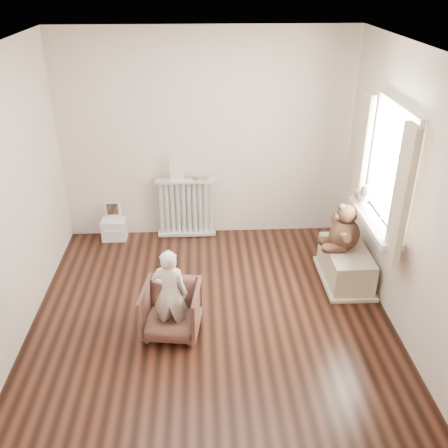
{
  "coord_description": "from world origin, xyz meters",
  "views": [
    {
      "loc": [
        -0.08,
        -4.12,
        3.18
      ],
      "look_at": [
        0.15,
        0.45,
        0.8
      ],
      "focal_mm": 40.0,
      "sensor_mm": 36.0,
      "label": 1
    }
  ],
  "objects_px": {
    "armchair": "(171,310)",
    "radiator": "(186,209)",
    "teddy_bear": "(345,226)",
    "plush_cat": "(363,194)",
    "toy_vanity": "(113,220)",
    "child": "(170,293)",
    "toy_bench": "(346,264)"
  },
  "relations": [
    {
      "from": "child",
      "to": "teddy_bear",
      "type": "relative_size",
      "value": 1.71
    },
    {
      "from": "plush_cat",
      "to": "toy_bench",
      "type": "bearing_deg",
      "value": -120.7
    },
    {
      "from": "child",
      "to": "radiator",
      "type": "bearing_deg",
      "value": -85.49
    },
    {
      "from": "toy_bench",
      "to": "radiator",
      "type": "bearing_deg",
      "value": 147.82
    },
    {
      "from": "armchair",
      "to": "teddy_bear",
      "type": "height_order",
      "value": "teddy_bear"
    },
    {
      "from": "toy_vanity",
      "to": "teddy_bear",
      "type": "height_order",
      "value": "teddy_bear"
    },
    {
      "from": "radiator",
      "to": "teddy_bear",
      "type": "bearing_deg",
      "value": -31.94
    },
    {
      "from": "child",
      "to": "toy_vanity",
      "type": "bearing_deg",
      "value": -59.21
    },
    {
      "from": "radiator",
      "to": "toy_bench",
      "type": "distance_m",
      "value": 2.13
    },
    {
      "from": "toy_vanity",
      "to": "teddy_bear",
      "type": "relative_size",
      "value": 0.91
    },
    {
      "from": "radiator",
      "to": "armchair",
      "type": "distance_m",
      "value": 1.94
    },
    {
      "from": "radiator",
      "to": "child",
      "type": "relative_size",
      "value": 0.86
    },
    {
      "from": "radiator",
      "to": "armchair",
      "type": "bearing_deg",
      "value": -93.43
    },
    {
      "from": "child",
      "to": "plush_cat",
      "type": "xyz_separation_m",
      "value": [
        2.05,
        1.0,
        0.52
      ]
    },
    {
      "from": "toy_vanity",
      "to": "teddy_bear",
      "type": "xyz_separation_m",
      "value": [
        2.69,
        -1.06,
        0.4
      ]
    },
    {
      "from": "teddy_bear",
      "to": "toy_vanity",
      "type": "bearing_deg",
      "value": 156.84
    },
    {
      "from": "armchair",
      "to": "plush_cat",
      "type": "bearing_deg",
      "value": 32.69
    },
    {
      "from": "radiator",
      "to": "toy_vanity",
      "type": "height_order",
      "value": "radiator"
    },
    {
      "from": "armchair",
      "to": "plush_cat",
      "type": "distance_m",
      "value": 2.38
    },
    {
      "from": "child",
      "to": "teddy_bear",
      "type": "xyz_separation_m",
      "value": [
        1.87,
        0.89,
        0.19
      ]
    },
    {
      "from": "radiator",
      "to": "armchair",
      "type": "height_order",
      "value": "radiator"
    },
    {
      "from": "armchair",
      "to": "plush_cat",
      "type": "relative_size",
      "value": 1.91
    },
    {
      "from": "teddy_bear",
      "to": "plush_cat",
      "type": "height_order",
      "value": "plush_cat"
    },
    {
      "from": "radiator",
      "to": "plush_cat",
      "type": "relative_size",
      "value": 2.74
    },
    {
      "from": "armchair",
      "to": "teddy_bear",
      "type": "bearing_deg",
      "value": 32.03
    },
    {
      "from": "child",
      "to": "plush_cat",
      "type": "bearing_deg",
      "value": -146.17
    },
    {
      "from": "plush_cat",
      "to": "teddy_bear",
      "type": "bearing_deg",
      "value": -136.4
    },
    {
      "from": "armchair",
      "to": "radiator",
      "type": "bearing_deg",
      "value": 94.43
    },
    {
      "from": "toy_vanity",
      "to": "toy_bench",
      "type": "xyz_separation_m",
      "value": [
        2.74,
        -1.1,
        -0.08
      ]
    },
    {
      "from": "teddy_bear",
      "to": "plush_cat",
      "type": "distance_m",
      "value": 0.39
    },
    {
      "from": "teddy_bear",
      "to": "radiator",
      "type": "bearing_deg",
      "value": 146.42
    },
    {
      "from": "toy_vanity",
      "to": "armchair",
      "type": "xyz_separation_m",
      "value": [
        0.82,
        -1.9,
        -0.02
      ]
    }
  ]
}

